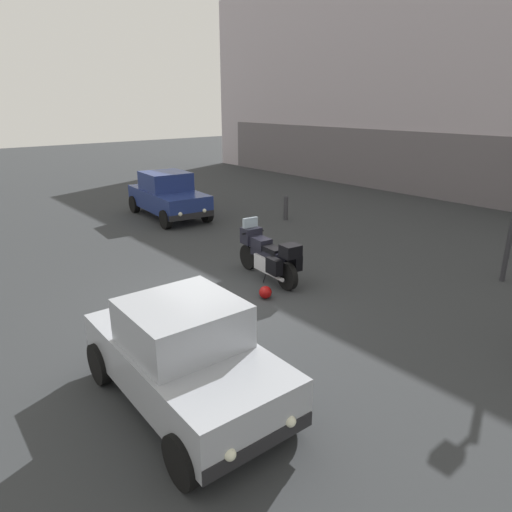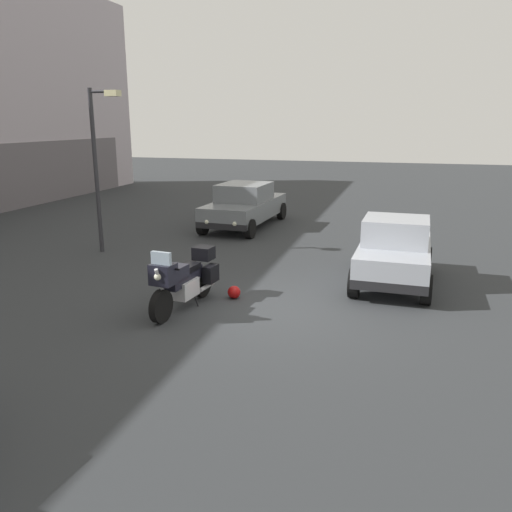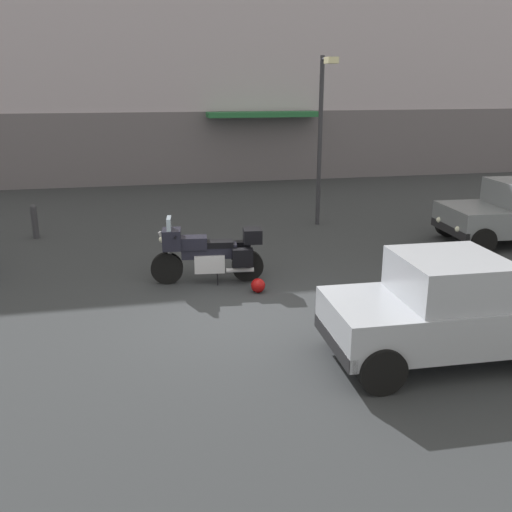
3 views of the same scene
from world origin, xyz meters
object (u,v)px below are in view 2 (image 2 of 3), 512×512
Objects in this scene: car_sedan_far at (245,205)px; streetlamp_curbside at (99,154)px; motorcycle at (184,279)px; helmet at (234,292)px; car_compact_side at (394,252)px.

car_sedan_far is 5.80m from streetlamp_curbside.
motorcycle reaches higher than helmet.
car_sedan_far is 1.02× the size of streetlamp_curbside.
motorcycle is at bearing 127.10° from car_compact_side.
motorcycle is 8.44m from car_sedan_far.
car_compact_side is (2.87, -4.03, 0.15)m from motorcycle.
helmet is 0.06× the size of car_sedan_far.
car_sedan_far reaches higher than helmet.
streetlamp_curbside is at bearing -27.62° from car_sedan_far.
car_compact_side is at bearing 47.37° from car_sedan_far.
streetlamp_curbside is at bearing -125.50° from motorcycle.
car_sedan_far is at bearing -30.65° from streetlamp_curbside.
car_compact_side is at bearing -57.77° from helmet.
streetlamp_curbside is (2.84, 4.88, 2.66)m from helmet.
motorcycle is at bearing 136.31° from helmet.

